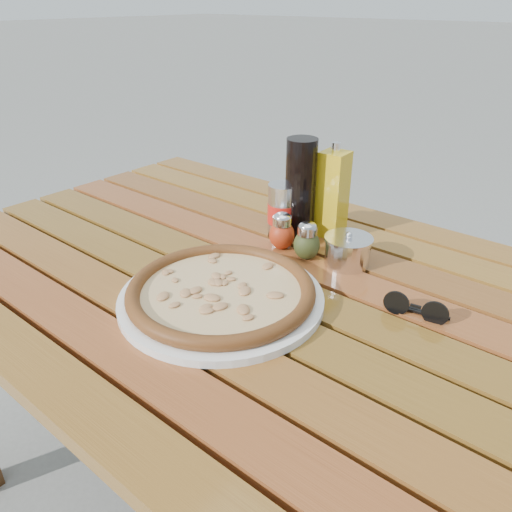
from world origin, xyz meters
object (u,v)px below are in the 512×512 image
Objects in this scene: table at (250,306)px; pizza at (221,291)px; olive_oil_cruet at (333,194)px; sunglasses at (416,309)px; dark_bottle at (300,189)px; soda_can at (283,211)px; plate at (221,298)px; parmesan_tin at (348,250)px; pepper_shaker at (282,231)px; oregano_shaker at (307,241)px.

table is 4.01× the size of pizza.
sunglasses is (0.29, -0.19, -0.08)m from olive_oil_cruet.
table is 0.28m from dark_bottle.
plate is at bearing -73.83° from soda_can.
olive_oil_cruet is (-0.00, 0.36, 0.07)m from pizza.
dark_bottle reaches higher than parmesan_tin.
dark_bottle is 0.37m from sunglasses.
table is 0.17m from pepper_shaker.
olive_oil_cruet reaches higher than pepper_shaker.
pepper_shaker is at bearing -84.34° from dark_bottle.
olive_oil_cruet is (0.04, 0.12, 0.06)m from pepper_shaker.
pepper_shaker is 0.78× the size of parmesan_tin.
plate is 0.31m from soda_can.
pizza is 0.33m from sunglasses.
pepper_shaker is 0.15m from parmesan_tin.
oregano_shaker reaches higher than plate.
parmesan_tin is (0.18, -0.03, -0.03)m from soda_can.
plate is at bearing -90.00° from pizza.
soda_can reaches higher than plate.
pepper_shaker is at bearing 158.85° from sunglasses.
plate is 3.41× the size of parmesan_tin.
soda_can is 0.19m from parmesan_tin.
parmesan_tin is at bearing 143.95° from sunglasses.
pizza is 0.24m from pepper_shaker.
pizza is at bearing -78.91° from pepper_shaker.
oregano_shaker is (0.02, 0.23, 0.03)m from plate.
soda_can is at bearing 106.17° from pizza.
dark_bottle is 0.06m from soda_can.
oregano_shaker is 0.08m from parmesan_tin.
soda_can is 0.39m from sunglasses.
parmesan_tin is (0.10, 0.26, 0.01)m from pizza.
parmesan_tin is at bearing 21.50° from oregano_shaker.
sunglasses is (0.18, -0.09, -0.01)m from parmesan_tin.
soda_can is at bearing 152.31° from sunglasses.
oregano_shaker is (0.07, -0.01, 0.00)m from pepper_shaker.
dark_bottle reaches higher than soda_can.
pepper_shaker is 0.37× the size of dark_bottle.
pepper_shaker is at bearing -109.01° from olive_oil_cruet.
parmesan_tin reaches higher than pizza.
dark_bottle is 0.07m from olive_oil_cruet.
dark_bottle is at bearing 162.77° from parmesan_tin.
olive_oil_cruet is at bearing 70.99° from pepper_shaker.
dark_bottle is (-0.07, 0.08, 0.07)m from oregano_shaker.
table is at bearing -72.62° from soda_can.
olive_oil_cruet is at bearing 100.66° from oregano_shaker.
soda_can is (-0.08, 0.29, 0.05)m from plate.
oregano_shaker is (0.05, 0.12, 0.11)m from table.
plate is 1.71× the size of olive_oil_cruet.
table is 17.07× the size of oregano_shaker.
olive_oil_cruet is 0.16m from parmesan_tin.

